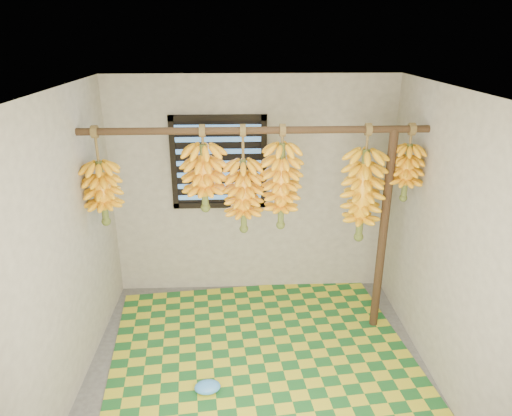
{
  "coord_description": "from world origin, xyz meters",
  "views": [
    {
      "loc": [
        -0.15,
        -3.14,
        2.79
      ],
      "look_at": [
        0.0,
        0.55,
        1.35
      ],
      "focal_mm": 32.0,
      "sensor_mm": 36.0,
      "label": 1
    }
  ],
  "objects_px": {
    "support_post": "(383,235)",
    "woven_mat": "(260,346)",
    "banana_bunch_a": "(103,193)",
    "banana_bunch_b": "(204,178)",
    "banana_bunch_d": "(281,186)",
    "banana_bunch_f": "(406,173)",
    "plastic_bag": "(207,387)",
    "banana_bunch_c": "(244,196)",
    "banana_bunch_e": "(362,196)"
  },
  "relations": [
    {
      "from": "support_post",
      "to": "woven_mat",
      "type": "distance_m",
      "value": 1.56
    },
    {
      "from": "banana_bunch_a",
      "to": "banana_bunch_b",
      "type": "height_order",
      "value": "same"
    },
    {
      "from": "banana_bunch_d",
      "to": "banana_bunch_f",
      "type": "relative_size",
      "value": 1.35
    },
    {
      "from": "support_post",
      "to": "woven_mat",
      "type": "xyz_separation_m",
      "value": [
        -1.17,
        -0.31,
        -0.99
      ]
    },
    {
      "from": "support_post",
      "to": "banana_bunch_a",
      "type": "xyz_separation_m",
      "value": [
        -2.55,
        -0.0,
        0.46
      ]
    },
    {
      "from": "banana_bunch_a",
      "to": "banana_bunch_b",
      "type": "xyz_separation_m",
      "value": [
        0.9,
        0.0,
        0.13
      ]
    },
    {
      "from": "banana_bunch_a",
      "to": "banana_bunch_b",
      "type": "distance_m",
      "value": 0.91
    },
    {
      "from": "plastic_bag",
      "to": "banana_bunch_c",
      "type": "distance_m",
      "value": 1.64
    },
    {
      "from": "woven_mat",
      "to": "banana_bunch_b",
      "type": "xyz_separation_m",
      "value": [
        -0.48,
        0.31,
        1.58
      ]
    },
    {
      "from": "banana_bunch_b",
      "to": "banana_bunch_d",
      "type": "xyz_separation_m",
      "value": [
        0.68,
        -0.0,
        -0.09
      ]
    },
    {
      "from": "support_post",
      "to": "banana_bunch_e",
      "type": "height_order",
      "value": "banana_bunch_e"
    },
    {
      "from": "banana_bunch_d",
      "to": "banana_bunch_e",
      "type": "relative_size",
      "value": 0.88
    },
    {
      "from": "plastic_bag",
      "to": "banana_bunch_a",
      "type": "relative_size",
      "value": 0.25
    },
    {
      "from": "support_post",
      "to": "banana_bunch_b",
      "type": "height_order",
      "value": "banana_bunch_b"
    },
    {
      "from": "banana_bunch_b",
      "to": "banana_bunch_d",
      "type": "distance_m",
      "value": 0.69
    },
    {
      "from": "support_post",
      "to": "plastic_bag",
      "type": "bearing_deg",
      "value": -151.92
    },
    {
      "from": "support_post",
      "to": "banana_bunch_a",
      "type": "relative_size",
      "value": 2.26
    },
    {
      "from": "plastic_bag",
      "to": "banana_bunch_f",
      "type": "bearing_deg",
      "value": 26.04
    },
    {
      "from": "banana_bunch_b",
      "to": "banana_bunch_e",
      "type": "distance_m",
      "value": 1.43
    },
    {
      "from": "banana_bunch_b",
      "to": "banana_bunch_d",
      "type": "relative_size",
      "value": 0.81
    },
    {
      "from": "woven_mat",
      "to": "plastic_bag",
      "type": "height_order",
      "value": "plastic_bag"
    },
    {
      "from": "plastic_bag",
      "to": "banana_bunch_f",
      "type": "relative_size",
      "value": 0.31
    },
    {
      "from": "banana_bunch_d",
      "to": "banana_bunch_f",
      "type": "distance_m",
      "value": 1.12
    },
    {
      "from": "plastic_bag",
      "to": "woven_mat",
      "type": "bearing_deg",
      "value": 50.59
    },
    {
      "from": "woven_mat",
      "to": "banana_bunch_a",
      "type": "relative_size",
      "value": 3.07
    },
    {
      "from": "banana_bunch_b",
      "to": "banana_bunch_c",
      "type": "height_order",
      "value": "same"
    },
    {
      "from": "banana_bunch_d",
      "to": "woven_mat",
      "type": "bearing_deg",
      "value": -123.15
    },
    {
      "from": "banana_bunch_b",
      "to": "banana_bunch_e",
      "type": "bearing_deg",
      "value": -0.0
    },
    {
      "from": "banana_bunch_f",
      "to": "support_post",
      "type": "bearing_deg",
      "value": 180.0
    },
    {
      "from": "banana_bunch_e",
      "to": "woven_mat",
      "type": "bearing_deg",
      "value": -161.87
    },
    {
      "from": "banana_bunch_d",
      "to": "banana_bunch_e",
      "type": "bearing_deg",
      "value": 0.0
    },
    {
      "from": "banana_bunch_c",
      "to": "banana_bunch_e",
      "type": "height_order",
      "value": "same"
    },
    {
      "from": "banana_bunch_b",
      "to": "banana_bunch_c",
      "type": "bearing_deg",
      "value": 0.0
    },
    {
      "from": "banana_bunch_d",
      "to": "banana_bunch_b",
      "type": "bearing_deg",
      "value": 180.0
    },
    {
      "from": "banana_bunch_a",
      "to": "banana_bunch_f",
      "type": "distance_m",
      "value": 2.7
    },
    {
      "from": "plastic_bag",
      "to": "banana_bunch_a",
      "type": "height_order",
      "value": "banana_bunch_a"
    },
    {
      "from": "banana_bunch_c",
      "to": "banana_bunch_e",
      "type": "bearing_deg",
      "value": -0.0
    },
    {
      "from": "banana_bunch_e",
      "to": "banana_bunch_f",
      "type": "height_order",
      "value": "same"
    },
    {
      "from": "banana_bunch_f",
      "to": "banana_bunch_b",
      "type": "bearing_deg",
      "value": 180.0
    },
    {
      "from": "support_post",
      "to": "banana_bunch_f",
      "type": "distance_m",
      "value": 0.63
    },
    {
      "from": "banana_bunch_c",
      "to": "banana_bunch_f",
      "type": "xyz_separation_m",
      "value": [
        1.46,
        0.0,
        0.2
      ]
    },
    {
      "from": "banana_bunch_d",
      "to": "banana_bunch_f",
      "type": "bearing_deg",
      "value": 0.0
    },
    {
      "from": "banana_bunch_a",
      "to": "banana_bunch_c",
      "type": "bearing_deg",
      "value": 0.0
    },
    {
      "from": "woven_mat",
      "to": "banana_bunch_f",
      "type": "xyz_separation_m",
      "value": [
        1.32,
        0.31,
        1.6
      ]
    },
    {
      "from": "plastic_bag",
      "to": "banana_bunch_e",
      "type": "bearing_deg",
      "value": 31.84
    },
    {
      "from": "banana_bunch_c",
      "to": "banana_bunch_d",
      "type": "xyz_separation_m",
      "value": [
        0.34,
        -0.0,
        0.09
      ]
    },
    {
      "from": "plastic_bag",
      "to": "banana_bunch_d",
      "type": "height_order",
      "value": "banana_bunch_d"
    },
    {
      "from": "banana_bunch_c",
      "to": "banana_bunch_d",
      "type": "bearing_deg",
      "value": -0.0
    },
    {
      "from": "banana_bunch_c",
      "to": "banana_bunch_e",
      "type": "relative_size",
      "value": 0.9
    },
    {
      "from": "banana_bunch_a",
      "to": "banana_bunch_f",
      "type": "bearing_deg",
      "value": 0.0
    }
  ]
}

